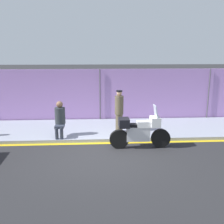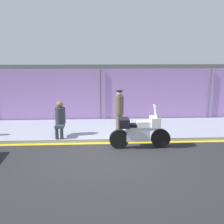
{
  "view_description": "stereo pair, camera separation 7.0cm",
  "coord_description": "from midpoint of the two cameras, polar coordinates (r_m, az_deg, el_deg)",
  "views": [
    {
      "loc": [
        -0.17,
        -7.98,
        3.34
      ],
      "look_at": [
        0.39,
        1.34,
        1.17
      ],
      "focal_mm": 42.0,
      "sensor_mm": 36.0,
      "label": 1
    },
    {
      "loc": [
        -0.1,
        -7.98,
        3.34
      ],
      "look_at": [
        0.39,
        1.34,
        1.17
      ],
      "focal_mm": 42.0,
      "sensor_mm": 36.0,
      "label": 2
    }
  ],
  "objects": [
    {
      "name": "person_seated_on_curb",
      "position": [
        10.2,
        -11.06,
        -1.1
      ],
      "size": [
        0.4,
        0.7,
        1.36
      ],
      "color": "#2D3342",
      "rests_on": "sidewalk"
    },
    {
      "name": "officer_standing",
      "position": [
        10.52,
        1.79,
        0.27
      ],
      "size": [
        0.35,
        0.35,
        1.7
      ],
      "color": "brown",
      "rests_on": "sidewalk"
    },
    {
      "name": "ground_plane",
      "position": [
        8.66,
        -1.91,
        -9.6
      ],
      "size": [
        120.0,
        120.0,
        0.0
      ],
      "primitive_type": "plane",
      "color": "#262628"
    },
    {
      "name": "sidewalk",
      "position": [
        11.3,
        -2.2,
        -3.76
      ],
      "size": [
        39.25,
        3.01,
        0.13
      ],
      "color": "#8E93A3",
      "rests_on": "ground_plane"
    },
    {
      "name": "curb_paint_stripe",
      "position": [
        9.8,
        -2.06,
        -6.8
      ],
      "size": [
        39.25,
        0.18,
        0.01
      ],
      "color": "gold",
      "rests_on": "ground_plane"
    },
    {
      "name": "storefront_fence",
      "position": [
        12.58,
        -2.36,
        3.59
      ],
      "size": [
        37.29,
        0.17,
        2.52
      ],
      "color": "#AD7FC6",
      "rests_on": "ground_plane"
    },
    {
      "name": "motorcycle",
      "position": [
        9.2,
        6.23,
        -4.11
      ],
      "size": [
        2.15,
        0.5,
        1.54
      ],
      "rotation": [
        0.0,
        0.0,
        -0.0
      ],
      "color": "black",
      "rests_on": "ground_plane"
    }
  ]
}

